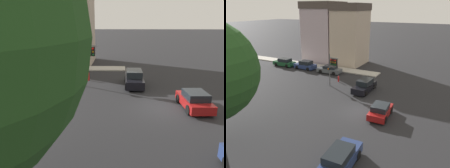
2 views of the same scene
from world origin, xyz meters
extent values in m
plane|color=black|center=(0.00, 0.00, 0.00)|extent=(300.00, 300.00, 0.00)
cube|color=#ADA89E|center=(13.86, 32.61, 0.08)|extent=(2.51, 60.00, 0.17)
cube|color=#BCA893|center=(18.95, 10.28, 5.08)|extent=(7.07, 5.34, 10.16)
cube|color=#473D38|center=(18.95, 10.28, 10.82)|extent=(7.35, 5.56, 1.31)
cube|color=#B29EA8|center=(19.23, 16.41, 5.24)|extent=(7.62, 6.44, 10.49)
cube|color=#473D38|center=(19.23, 16.41, 11.15)|extent=(7.93, 6.69, 1.33)
cylinder|color=#515456|center=(5.67, 7.14, 2.33)|extent=(0.14, 0.14, 4.65)
cylinder|color=#515456|center=(5.58, 6.40, 4.15)|extent=(0.27, 1.48, 0.10)
cube|color=black|center=(5.62, 6.77, 3.60)|extent=(0.33, 0.33, 0.90)
sphere|color=red|center=(5.44, 6.79, 3.90)|extent=(0.20, 0.20, 0.20)
sphere|color=#99660F|center=(5.44, 6.79, 3.60)|extent=(0.20, 0.20, 0.20)
sphere|color=#0F511E|center=(5.44, 6.79, 3.30)|extent=(0.20, 0.20, 0.20)
cube|color=black|center=(5.58, 6.40, 3.60)|extent=(0.33, 0.33, 0.90)
sphere|color=#590F0F|center=(5.39, 6.43, 3.90)|extent=(0.20, 0.20, 0.20)
sphere|color=#99660F|center=(5.39, 6.43, 3.60)|extent=(0.20, 0.20, 0.20)
sphere|color=#0F511E|center=(5.39, 6.43, 3.30)|extent=(0.20, 0.20, 0.20)
cube|color=black|center=(5.54, 6.04, 3.60)|extent=(0.33, 0.33, 0.90)
sphere|color=red|center=(5.35, 6.06, 3.90)|extent=(0.20, 0.20, 0.20)
sphere|color=#99660F|center=(5.35, 6.06, 3.60)|extent=(0.20, 0.20, 0.20)
sphere|color=#0F511E|center=(5.35, 6.06, 3.30)|extent=(0.20, 0.20, 0.20)
cube|color=black|center=(5.49, 7.16, 2.57)|extent=(0.26, 0.37, 0.35)
sphere|color=orange|center=(5.35, 7.18, 2.57)|extent=(0.18, 0.18, 0.18)
cube|color=navy|center=(-8.77, -2.22, 0.58)|extent=(4.68, 1.92, 0.77)
cube|color=black|center=(-8.95, -2.23, 1.25)|extent=(2.46, 1.62, 0.57)
cylinder|color=black|center=(-7.38, -1.35, 0.35)|extent=(0.71, 0.25, 0.70)
cylinder|color=black|center=(-7.31, -2.96, 0.35)|extent=(0.71, 0.25, 0.70)
cube|color=maroon|center=(0.04, -2.27, 0.52)|extent=(3.88, 1.90, 0.64)
cube|color=black|center=(-0.11, -2.27, 1.11)|extent=(2.04, 1.62, 0.55)
cylinder|color=black|center=(1.19, -1.40, 0.36)|extent=(0.72, 0.25, 0.72)
cylinder|color=black|center=(1.26, -3.05, 0.36)|extent=(0.72, 0.25, 0.72)
cylinder|color=black|center=(-1.17, -1.49, 0.36)|extent=(0.72, 0.25, 0.72)
cylinder|color=black|center=(-1.11, -3.14, 0.36)|extent=(0.72, 0.25, 0.72)
cube|color=black|center=(6.01, 1.94, 0.57)|extent=(4.75, 1.90, 0.79)
cube|color=black|center=(6.20, 1.93, 1.29)|extent=(2.49, 1.63, 0.63)
cylinder|color=black|center=(4.53, 1.12, 0.32)|extent=(0.64, 0.23, 0.64)
cylinder|color=black|center=(4.56, 2.81, 0.32)|extent=(0.64, 0.23, 0.64)
cylinder|color=black|center=(7.45, 1.06, 0.32)|extent=(0.64, 0.23, 0.64)
cylinder|color=black|center=(7.49, 2.75, 0.32)|extent=(0.64, 0.23, 0.64)
cube|color=#4C5156|center=(11.18, 10.47, 0.51)|extent=(1.86, 4.16, 0.68)
cube|color=black|center=(11.18, 10.31, 1.08)|extent=(1.61, 2.18, 0.45)
cylinder|color=black|center=(10.32, 11.74, 0.31)|extent=(0.23, 0.63, 0.62)
cylinder|color=black|center=(11.99, 11.77, 0.31)|extent=(0.23, 0.63, 0.62)
cylinder|color=black|center=(10.37, 9.18, 0.31)|extent=(0.23, 0.63, 0.62)
cylinder|color=black|center=(12.04, 9.21, 0.31)|extent=(0.23, 0.63, 0.62)
cube|color=navy|center=(11.41, 15.76, 0.54)|extent=(1.98, 4.05, 0.73)
cube|color=black|center=(11.40, 15.60, 1.22)|extent=(1.70, 2.13, 0.64)
cylinder|color=black|center=(10.58, 17.03, 0.31)|extent=(0.24, 0.64, 0.63)
cylinder|color=black|center=(12.32, 16.97, 0.31)|extent=(0.24, 0.64, 0.63)
cylinder|color=black|center=(10.50, 14.55, 0.31)|extent=(0.24, 0.64, 0.63)
cylinder|color=black|center=(12.24, 14.49, 0.31)|extent=(0.24, 0.64, 0.63)
cube|color=#194728|center=(11.23, 20.65, 0.54)|extent=(1.90, 4.36, 0.70)
cube|color=black|center=(11.23, 20.47, 1.18)|extent=(1.64, 2.28, 0.59)
cylinder|color=black|center=(10.41, 22.00, 0.34)|extent=(0.23, 0.67, 0.67)
cylinder|color=black|center=(12.11, 21.97, 0.34)|extent=(0.23, 0.67, 0.67)
cylinder|color=black|center=(10.35, 19.32, 0.34)|extent=(0.23, 0.67, 0.67)
cylinder|color=black|center=(12.06, 19.29, 0.34)|extent=(0.23, 0.67, 0.67)
cylinder|color=red|center=(7.85, 6.91, 0.38)|extent=(0.20, 0.20, 0.75)
sphere|color=red|center=(7.85, 6.91, 0.81)|extent=(0.22, 0.22, 0.22)
camera|label=1|loc=(-15.84, 3.62, 6.58)|focal=35.00mm
camera|label=2|loc=(-19.91, -8.11, 10.70)|focal=35.00mm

